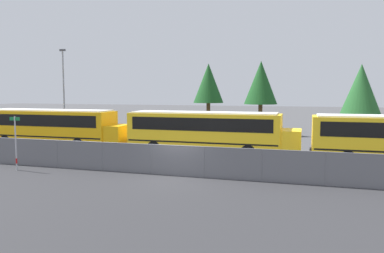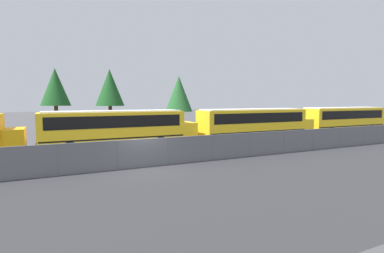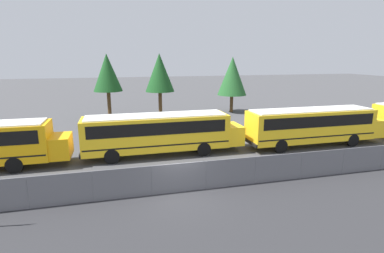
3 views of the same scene
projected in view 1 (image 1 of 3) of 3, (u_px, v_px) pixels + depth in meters
ground_plane at (177, 176)px, 20.42m from camera, size 200.00×200.00×0.00m
road_strip at (127, 209)px, 14.70m from camera, size 110.34×12.00×0.01m
fence at (177, 160)px, 20.34m from camera, size 76.41×0.07×1.69m
school_bus_1 at (53, 125)px, 30.21m from camera, size 12.28×2.60×3.14m
school_bus_2 at (207, 129)px, 26.75m from camera, size 12.28×2.60×3.14m
street_sign at (16, 142)px, 21.74m from camera, size 0.70×0.09×3.17m
light_pole at (64, 89)px, 38.98m from camera, size 0.60×0.24×8.95m
tree_0 at (361, 89)px, 38.11m from camera, size 3.89×3.89×7.40m
tree_1 at (208, 84)px, 42.67m from camera, size 3.44×3.44×7.77m
tree_2 at (261, 83)px, 39.46m from camera, size 3.49×3.49×7.80m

